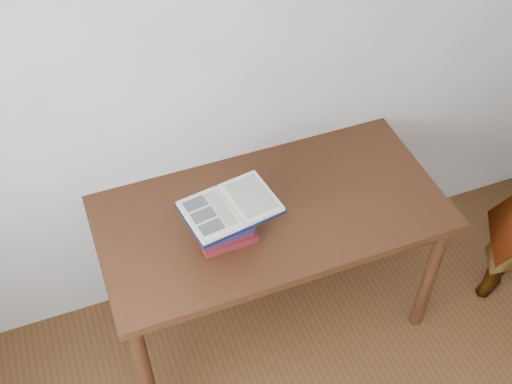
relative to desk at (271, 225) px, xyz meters
name	(u,v)px	position (x,y,z in m)	size (l,w,h in m)	color
desk	(271,225)	(0.00, 0.00, 0.00)	(1.49, 0.74, 0.80)	#492212
book_stack	(223,222)	(-0.24, -0.07, 0.19)	(0.27, 0.20, 0.19)	maroon
open_book	(230,207)	(-0.21, -0.09, 0.30)	(0.40, 0.30, 0.03)	black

